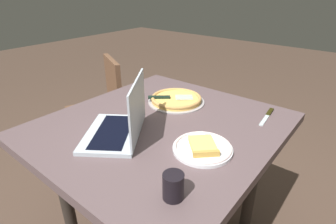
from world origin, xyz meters
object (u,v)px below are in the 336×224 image
Objects in this scene: chair_near at (102,106)px; pizza_plate at (203,148)px; dining_table at (161,141)px; table_knife at (268,115)px; drink_cup at (173,186)px; pizza_tray at (176,99)px; laptop at (122,124)px.

pizza_plate is at bearing -108.51° from chair_near.
table_knife is (0.40, -0.37, 0.10)m from dining_table.
table_knife is (0.47, -0.09, -0.01)m from pizza_plate.
drink_cup is at bearing -118.35° from chair_near.
dining_table is 5.19× the size of table_knife.
chair_near is (0.08, 0.80, -0.30)m from pizza_tray.
drink_cup and chair_near have the same top height.
chair_near is at bearing 70.19° from dining_table.
pizza_tray is 0.74m from drink_cup.
table_knife is at bearing -86.51° from chair_near.
laptop is 1.94× the size of table_knife.
pizza_plate is at bearing -130.19° from pizza_tray.
laptop is at bearing 163.27° from dining_table.
laptop is (-0.19, 0.06, 0.15)m from dining_table.
dining_table is 1.27× the size of chair_near.
dining_table is 0.97m from chair_near.
laptop reaches higher than pizza_tray.
pizza_tray is at bearing 36.62° from drink_cup.
pizza_plate is 0.48m from table_knife.
laptop is at bearing -175.03° from pizza_tray.
pizza_plate is (-0.07, -0.28, 0.11)m from dining_table.
table_knife is at bearing -10.80° from pizza_plate.
table_knife is at bearing -71.53° from pizza_tray.
chair_near is (-0.08, 1.27, -0.28)m from table_knife.
laptop is at bearing 144.28° from table_knife.
table_knife is at bearing -42.60° from dining_table.
drink_cup is (-0.59, -0.44, 0.03)m from pizza_tray.
pizza_tray is at bearing 49.81° from pizza_plate.
dining_table is 2.68× the size of laptop.
drink_cup is at bearing -143.38° from pizza_tray.
dining_table is at bearing -158.71° from pizza_tray.
pizza_plate reaches higher than dining_table.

